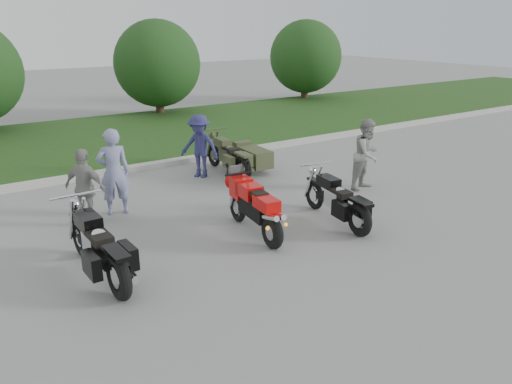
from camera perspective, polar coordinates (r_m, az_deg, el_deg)
ground at (r=8.94m, az=0.39°, el=-6.57°), size 80.00×80.00×0.00m
curb at (r=13.98m, az=-13.60°, el=2.68°), size 60.00×0.30×0.15m
grass_strip at (r=17.83m, az=-18.39°, el=5.67°), size 60.00×8.00×0.14m
tree_mid_right at (r=21.97m, az=-11.21°, el=14.19°), size 3.60×3.60×4.00m
tree_far_right at (r=26.15m, az=5.68°, el=15.13°), size 3.60×3.60×4.00m
sportbike_red at (r=9.32m, az=-0.13°, el=-1.64°), size 0.50×2.06×0.98m
cruiser_left at (r=8.16m, az=-17.41°, el=-6.34°), size 0.44×2.47×0.95m
cruiser_right at (r=10.05m, az=9.43°, el=-1.17°), size 0.52×2.24×0.87m
cruiser_sidecar at (r=13.38m, az=-1.49°, el=4.02°), size 1.19×2.33×0.89m
person_stripe at (r=10.69m, az=-15.96°, el=2.22°), size 0.74×0.57×1.83m
person_grey at (r=12.22m, az=12.59°, el=4.23°), size 0.96×0.83×1.71m
person_denim at (r=12.94m, az=-6.47°, el=5.22°), size 1.09×1.22×1.64m
person_back at (r=10.27m, az=-18.90°, el=0.47°), size 0.85×0.96×1.56m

